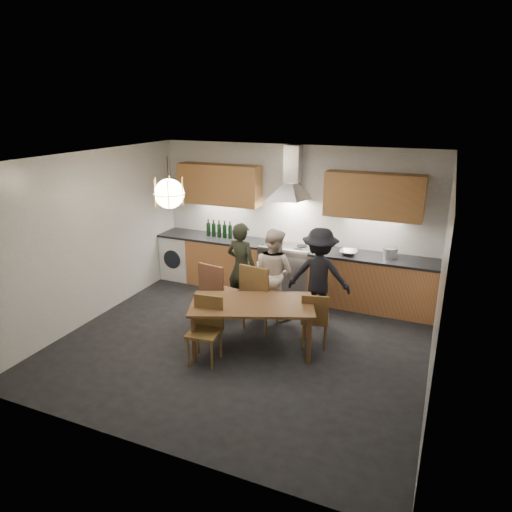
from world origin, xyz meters
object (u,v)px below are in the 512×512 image
at_px(chair_front, 206,325).
at_px(mixing_bowl, 348,252).
at_px(dining_table, 252,309).
at_px(person_mid, 274,273).
at_px(stock_pot, 390,253).
at_px(chair_back_left, 216,289).
at_px(wine_bottles, 219,229).
at_px(person_right, 319,275).
at_px(person_left, 241,267).

height_order(chair_front, mixing_bowl, mixing_bowl).
relative_size(dining_table, person_mid, 1.28).
distance_m(dining_table, person_mid, 1.15).
distance_m(chair_front, mixing_bowl, 2.80).
bearing_deg(stock_pot, chair_back_left, -146.87).
bearing_deg(chair_back_left, wine_bottles, -55.40).
bearing_deg(person_right, chair_back_left, 20.32).
bearing_deg(chair_back_left, dining_table, 157.38).
height_order(chair_front, person_right, person_right).
bearing_deg(mixing_bowl, person_right, -111.95).
height_order(person_left, person_right, person_right).
bearing_deg(person_left, chair_back_left, 87.14).
relative_size(person_mid, stock_pot, 6.40).
distance_m(dining_table, wine_bottles, 2.61).
bearing_deg(dining_table, person_mid, 74.78).
height_order(person_mid, stock_pot, person_mid).
relative_size(person_left, wine_bottles, 2.82).
bearing_deg(person_left, person_right, -163.34).
height_order(dining_table, chair_front, chair_front).
bearing_deg(chair_back_left, stock_pot, -137.39).
bearing_deg(chair_front, dining_table, 39.23).
bearing_deg(wine_bottles, dining_table, -53.02).
height_order(person_right, mixing_bowl, person_right).
bearing_deg(dining_table, person_right, 43.56).
distance_m(mixing_bowl, wine_bottles, 2.43).
relative_size(chair_back_left, chair_front, 1.12).
relative_size(person_left, person_right, 0.99).
height_order(dining_table, stock_pot, stock_pot).
height_order(person_mid, person_right, person_right).
bearing_deg(wine_bottles, person_mid, -32.87).
relative_size(mixing_bowl, wine_bottles, 0.55).
bearing_deg(stock_pot, person_mid, -150.89).
xyz_separation_m(dining_table, wine_bottles, (-1.55, 2.06, 0.44)).
height_order(mixing_bowl, stock_pot, stock_pot).
height_order(chair_back_left, person_mid, person_mid).
bearing_deg(person_mid, stock_pot, -133.42).
relative_size(chair_back_left, stock_pot, 4.40).
height_order(person_right, wine_bottles, person_right).
bearing_deg(chair_back_left, person_right, -143.12).
bearing_deg(stock_pot, chair_front, -128.08).
height_order(dining_table, chair_back_left, chair_back_left).
bearing_deg(chair_front, person_mid, 71.88).
distance_m(person_right, mixing_bowl, 0.79).
xyz_separation_m(chair_front, person_right, (1.04, 1.72, 0.24)).
distance_m(chair_back_left, stock_pot, 2.83).
distance_m(dining_table, chair_front, 0.66).
xyz_separation_m(person_left, mixing_bowl, (1.55, 0.83, 0.20)).
xyz_separation_m(chair_front, stock_pot, (1.97, 2.51, 0.47)).
height_order(chair_back_left, mixing_bowl, chair_back_left).
bearing_deg(chair_front, wine_bottles, 107.00).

